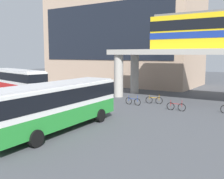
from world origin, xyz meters
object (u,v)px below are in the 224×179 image
Objects in this scene: bicycle_orange at (154,100)px; bicycle_blue at (133,101)px; station_building at (122,39)px; bus_main at (56,102)px; bicycle_red at (176,107)px; bus_secondary at (16,79)px.

bicycle_orange and bicycle_blue have the same top height.
bicycle_orange is at bearing -49.76° from station_building.
bicycle_orange is (13.40, -15.83, -7.53)m from station_building.
bus_main is (12.10, -28.85, -5.90)m from station_building.
bicycle_red is at bearing -4.68° from bicycle_blue.
bicycle_blue is (11.87, -17.64, -7.53)m from station_building.
bicycle_blue is at bearing -56.05° from station_building.
bicycle_blue is at bearing -130.02° from bicycle_orange.
bicycle_orange is 0.98× the size of bicycle_blue.
bicycle_red is 3.86m from bicycle_orange.
bicycle_red is 4.71m from bicycle_blue.
bicycle_orange is at bearing 84.33° from bus_main.
bus_secondary reaches higher than bicycle_red.
bus_main is 6.22× the size of bicycle_blue.
station_building is at bearing 112.76° from bus_main.
bus_secondary is 6.33× the size of bicycle_blue.
station_building is 14.71× the size of bicycle_red.
bicycle_blue is (-0.23, 11.21, -1.63)m from bus_main.
bus_secondary is (-15.97, 9.26, 0.00)m from bus_main.
bicycle_red is (16.57, -18.03, -7.53)m from station_building.
station_building is 22.56m from bicycle_blue.
station_building is at bearing 78.83° from bus_secondary.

